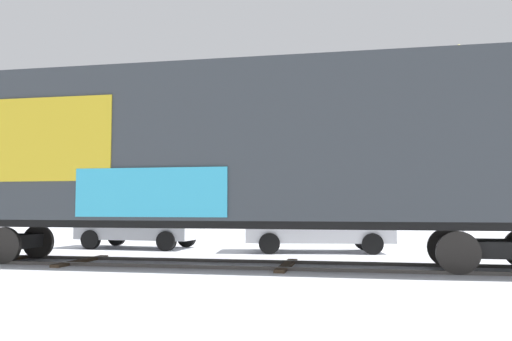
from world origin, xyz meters
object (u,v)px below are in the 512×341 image
Objects in this scene: flagpole at (458,121)px; parked_car_white at (316,226)px; parked_car_silver at (139,223)px; freight_car at (220,149)px.

parked_car_white is (-5.33, -5.11, -4.01)m from flagpole.
parked_car_silver is 6.13m from parked_car_white.
freight_car is at bearing -48.69° from parked_car_silver.
flagpole is at bearing 22.31° from parked_car_silver.
freight_car is 6.43m from parked_car_silver.
flagpole is 1.68× the size of parked_car_white.
flagpole is 8.40m from parked_car_white.
flagpole is 1.89× the size of parked_car_silver.
freight_car is 4.25× the size of parked_car_silver.
parked_car_silver reaches higher than parked_car_white.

